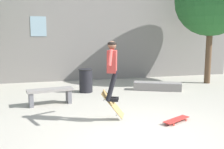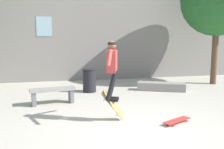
# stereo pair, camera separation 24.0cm
# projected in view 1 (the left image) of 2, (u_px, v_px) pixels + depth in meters

# --- Properties ---
(ground_plane) EXTENTS (40.00, 40.00, 0.00)m
(ground_plane) POSITION_uv_depth(u_px,v_px,m) (135.00, 131.00, 5.64)
(ground_plane) COLOR #B2AD9E
(building_backdrop) EXTENTS (16.74, 0.52, 6.14)m
(building_backdrop) POSITION_uv_depth(u_px,v_px,m) (85.00, 28.00, 12.17)
(building_backdrop) COLOR gray
(building_backdrop) RESTS_ON ground_plane
(tree_right) EXTENTS (3.19, 3.19, 5.34)m
(tree_right) POSITION_uv_depth(u_px,v_px,m) (212.00, 0.00, 10.98)
(tree_right) COLOR brown
(tree_right) RESTS_ON ground_plane
(park_bench) EXTENTS (1.45, 0.61, 0.51)m
(park_bench) POSITION_uv_depth(u_px,v_px,m) (50.00, 93.00, 7.80)
(park_bench) COLOR gray
(park_bench) RESTS_ON ground_plane
(skate_ledge) EXTENTS (1.88, 1.18, 0.33)m
(skate_ledge) POSITION_uv_depth(u_px,v_px,m) (157.00, 86.00, 9.95)
(skate_ledge) COLOR gray
(skate_ledge) RESTS_ON ground_plane
(trash_bin) EXTENTS (0.55, 0.55, 0.90)m
(trash_bin) POSITION_uv_depth(u_px,v_px,m) (86.00, 80.00, 9.59)
(trash_bin) COLOR black
(trash_bin) RESTS_ON ground_plane
(skater) EXTENTS (0.51, 1.17, 1.47)m
(skater) POSITION_uv_depth(u_px,v_px,m) (112.00, 65.00, 6.08)
(skater) COLOR #B23833
(skateboard_flipping) EXTENTS (0.65, 0.24, 0.78)m
(skateboard_flipping) POSITION_uv_depth(u_px,v_px,m) (113.00, 104.00, 6.28)
(skateboard_flipping) COLOR #AD894C
(skateboard_resting) EXTENTS (0.85, 0.55, 0.08)m
(skateboard_resting) POSITION_uv_depth(u_px,v_px,m) (176.00, 120.00, 6.22)
(skateboard_resting) COLOR red
(skateboard_resting) RESTS_ON ground_plane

